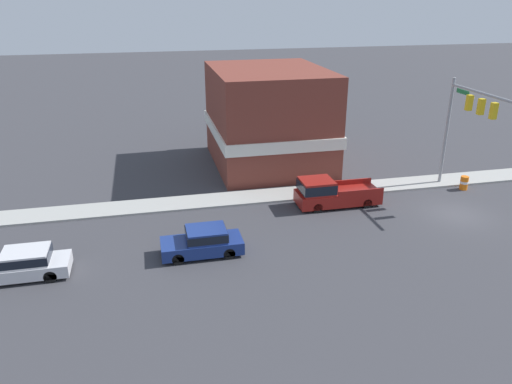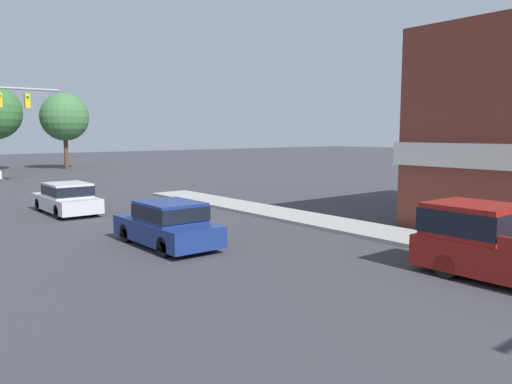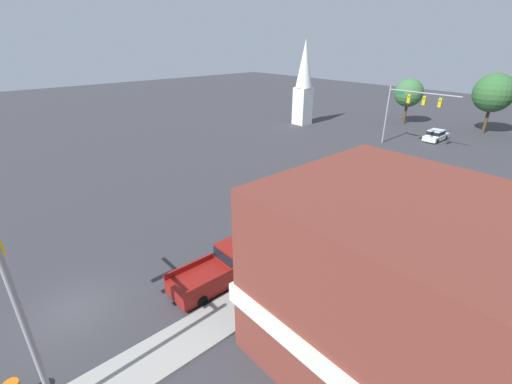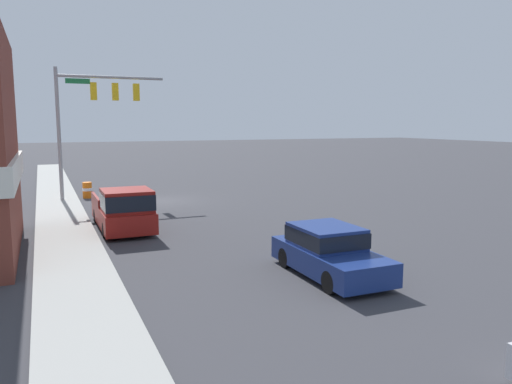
{
  "view_description": "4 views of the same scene",
  "coord_description": "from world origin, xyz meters",
  "px_view_note": "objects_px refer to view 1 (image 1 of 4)",
  "views": [
    {
      "loc": [
        -26.27,
        19.47,
        13.72
      ],
      "look_at": [
        -0.57,
        13.68,
        3.04
      ],
      "focal_mm": 35.0,
      "sensor_mm": 36.0,
      "label": 1
    },
    {
      "loc": [
        -9.86,
        1.92,
        3.88
      ],
      "look_at": [
        0.41,
        14.6,
        1.94
      ],
      "focal_mm": 35.0,
      "sensor_mm": 36.0,
      "label": 2
    },
    {
      "loc": [
        16.81,
        -1.94,
        13.07
      ],
      "look_at": [
        -0.0,
        12.89,
        2.99
      ],
      "focal_mm": 24.0,
      "sensor_mm": 36.0,
      "label": 3
    },
    {
      "loc": [
        6.47,
        29.93,
        4.76
      ],
      "look_at": [
        -0.92,
        12.78,
        2.15
      ],
      "focal_mm": 35.0,
      "sensor_mm": 36.0,
      "label": 4
    }
  ],
  "objects_px": {
    "car_second_ahead": "(24,263)",
    "construction_barrel": "(464,183)",
    "car_lead": "(204,241)",
    "pickup_truck_parked": "(330,193)"
  },
  "relations": [
    {
      "from": "car_lead",
      "to": "pickup_truck_parked",
      "type": "bearing_deg",
      "value": -62.21
    },
    {
      "from": "car_lead",
      "to": "construction_barrel",
      "type": "xyz_separation_m",
      "value": [
        5.52,
        -20.01,
        -0.29
      ]
    },
    {
      "from": "car_lead",
      "to": "construction_barrel",
      "type": "height_order",
      "value": "car_lead"
    },
    {
      "from": "construction_barrel",
      "to": "car_second_ahead",
      "type": "bearing_deg",
      "value": 101.34
    },
    {
      "from": "car_lead",
      "to": "pickup_truck_parked",
      "type": "xyz_separation_m",
      "value": [
        4.87,
        -9.23,
        0.15
      ]
    },
    {
      "from": "car_second_ahead",
      "to": "construction_barrel",
      "type": "height_order",
      "value": "car_second_ahead"
    },
    {
      "from": "car_second_ahead",
      "to": "construction_barrel",
      "type": "distance_m",
      "value": 29.88
    },
    {
      "from": "car_second_ahead",
      "to": "construction_barrel",
      "type": "xyz_separation_m",
      "value": [
        5.87,
        -29.3,
        -0.26
      ]
    },
    {
      "from": "car_lead",
      "to": "construction_barrel",
      "type": "relative_size",
      "value": 4.43
    },
    {
      "from": "pickup_truck_parked",
      "to": "construction_barrel",
      "type": "xyz_separation_m",
      "value": [
        0.65,
        -10.78,
        -0.44
      ]
    }
  ]
}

